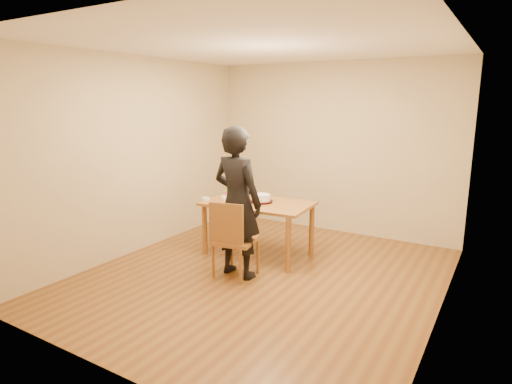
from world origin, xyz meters
The scene contains 16 objects.
room_shell centered at (0.00, 0.34, 1.35)m, with size 4.00×4.50×2.70m.
dining_table centered at (-0.43, 0.62, 0.73)m, with size 1.44×0.85×0.04m, color brown.
dining_chair centered at (-0.28, -0.16, 0.45)m, with size 0.46×0.46×0.04m, color brown.
cake_plate centered at (-0.39, 0.65, 0.76)m, with size 0.30×0.30×0.02m, color red.
cake centered at (-0.39, 0.65, 0.81)m, with size 0.24×0.24×0.08m, color white.
frosting_dome centered at (-0.39, 0.65, 0.86)m, with size 0.23×0.23×0.03m, color white.
frosting_tub centered at (-0.39, 0.19, 0.79)m, with size 0.10×0.10×0.09m, color white.
frosting_lid centered at (-0.72, 0.17, 0.75)m, with size 0.10×0.10×0.01m, color #18269F.
frosting_dollop centered at (-0.72, 0.17, 0.77)m, with size 0.04×0.04×0.02m, color white.
ramekin_green centered at (-1.11, 0.37, 0.77)m, with size 0.07×0.07×0.04m, color white.
ramekin_yellow centered at (-0.97, 0.57, 0.77)m, with size 0.08×0.08×0.04m, color white.
ramekin_multi centered at (-1.14, 0.35, 0.77)m, with size 0.08×0.08×0.04m, color white.
candy_box_pink centered at (-1.11, 0.91, 0.76)m, with size 0.14×0.07×0.02m, color #D031A3.
candy_box_green centered at (-1.11, 0.91, 0.78)m, with size 0.14×0.07×0.02m, color green.
spatula centered at (-0.69, 0.22, 0.75)m, with size 0.18×0.02×0.01m, color black.
person centered at (-0.28, -0.11, 0.91)m, with size 0.67×0.44×1.82m, color black.
Camera 1 is at (2.47, -4.24, 2.10)m, focal length 30.00 mm.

